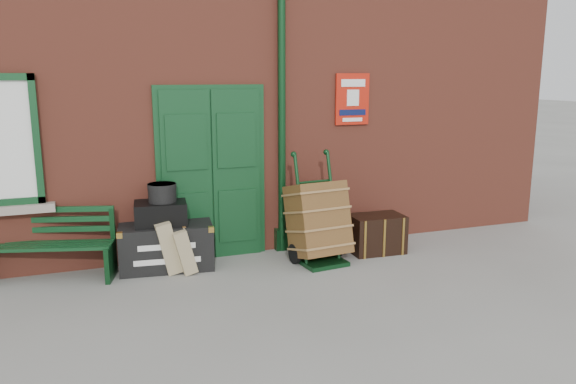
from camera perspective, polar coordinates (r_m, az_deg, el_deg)
name	(u,v)px	position (r m, az deg, el deg)	size (l,w,h in m)	color
ground	(269,293)	(6.35, -1.91, -10.21)	(80.00, 80.00, 0.00)	gray
station_building	(201,89)	(9.28, -8.83, 10.34)	(10.30, 4.30, 4.36)	brown
bench	(52,243)	(7.20, -22.84, -4.77)	(1.48, 0.79, 0.88)	#0F381B
houdini_trunk	(166,246)	(7.22, -12.26, -5.35)	(1.13, 0.62, 0.57)	black
strongbox	(161,213)	(7.10, -12.81, -2.10)	(0.62, 0.45, 0.28)	black
hatbox	(162,193)	(7.05, -12.66, -0.07)	(0.34, 0.34, 0.23)	black
suitcase_back	(166,245)	(7.09, -12.26, -5.27)	(0.18, 0.46, 0.64)	tan
suitcase_front	(183,249)	(7.03, -10.67, -5.73)	(0.16, 0.41, 0.55)	tan
porter_trolley	(318,221)	(7.22, 3.08, -2.97)	(0.75, 0.80, 1.40)	black
dark_trunk	(376,234)	(7.76, 8.97, -4.20)	(0.72, 0.47, 0.52)	black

